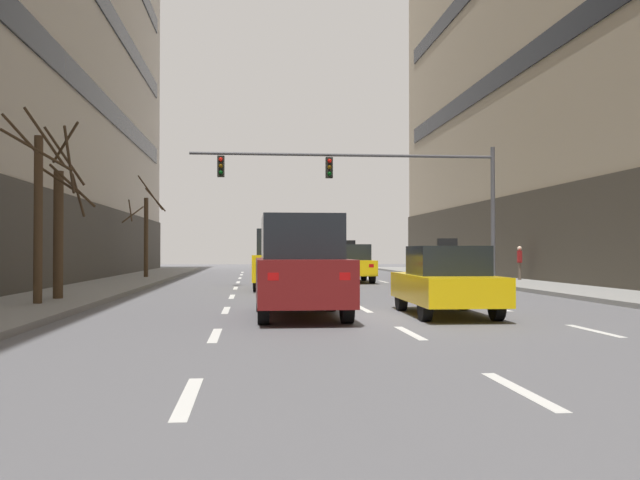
% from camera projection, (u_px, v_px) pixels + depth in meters
% --- Properties ---
extents(ground_plane, '(120.00, 120.00, 0.00)m').
position_uv_depth(ground_plane, '(378.00, 317.00, 15.06)').
color(ground_plane, slate).
extents(lane_stripe_l1_s2, '(0.16, 2.00, 0.01)m').
position_uv_depth(lane_stripe_l1_s2, '(188.00, 397.00, 6.77)').
color(lane_stripe_l1_s2, silver).
rests_on(lane_stripe_l1_s2, ground).
extents(lane_stripe_l1_s3, '(0.16, 2.00, 0.01)m').
position_uv_depth(lane_stripe_l1_s3, '(215.00, 335.00, 11.74)').
color(lane_stripe_l1_s3, silver).
rests_on(lane_stripe_l1_s3, ground).
extents(lane_stripe_l1_s4, '(0.16, 2.00, 0.01)m').
position_uv_depth(lane_stripe_l1_s4, '(226.00, 310.00, 16.71)').
color(lane_stripe_l1_s4, silver).
rests_on(lane_stripe_l1_s4, ground).
extents(lane_stripe_l1_s5, '(0.16, 2.00, 0.01)m').
position_uv_depth(lane_stripe_l1_s5, '(232.00, 297.00, 21.69)').
color(lane_stripe_l1_s5, silver).
rests_on(lane_stripe_l1_s5, ground).
extents(lane_stripe_l1_s6, '(0.16, 2.00, 0.01)m').
position_uv_depth(lane_stripe_l1_s6, '(236.00, 288.00, 26.66)').
color(lane_stripe_l1_s6, silver).
rests_on(lane_stripe_l1_s6, ground).
extents(lane_stripe_l1_s7, '(0.16, 2.00, 0.01)m').
position_uv_depth(lane_stripe_l1_s7, '(238.00, 282.00, 31.64)').
color(lane_stripe_l1_s7, silver).
rests_on(lane_stripe_l1_s7, ground).
extents(lane_stripe_l1_s8, '(0.16, 2.00, 0.01)m').
position_uv_depth(lane_stripe_l1_s8, '(240.00, 278.00, 36.61)').
color(lane_stripe_l1_s8, silver).
rests_on(lane_stripe_l1_s8, ground).
extents(lane_stripe_l1_s9, '(0.16, 2.00, 0.01)m').
position_uv_depth(lane_stripe_l1_s9, '(241.00, 275.00, 41.59)').
color(lane_stripe_l1_s9, silver).
rests_on(lane_stripe_l1_s9, ground).
extents(lane_stripe_l1_s10, '(0.16, 2.00, 0.01)m').
position_uv_depth(lane_stripe_l1_s10, '(242.00, 272.00, 46.56)').
color(lane_stripe_l1_s10, silver).
rests_on(lane_stripe_l1_s10, ground).
extents(lane_stripe_l2_s2, '(0.16, 2.00, 0.01)m').
position_uv_depth(lane_stripe_l2_s2, '(521.00, 390.00, 7.10)').
color(lane_stripe_l2_s2, silver).
rests_on(lane_stripe_l2_s2, ground).
extents(lane_stripe_l2_s3, '(0.16, 2.00, 0.01)m').
position_uv_depth(lane_stripe_l2_s3, '(410.00, 333.00, 12.08)').
color(lane_stripe_l2_s3, silver).
rests_on(lane_stripe_l2_s3, ground).
extents(lane_stripe_l2_s4, '(0.16, 2.00, 0.01)m').
position_uv_depth(lane_stripe_l2_s4, '(364.00, 309.00, 17.05)').
color(lane_stripe_l2_s4, silver).
rests_on(lane_stripe_l2_s4, ground).
extents(lane_stripe_l2_s5, '(0.16, 2.00, 0.01)m').
position_uv_depth(lane_stripe_l2_s5, '(338.00, 296.00, 22.03)').
color(lane_stripe_l2_s5, silver).
rests_on(lane_stripe_l2_s5, ground).
extents(lane_stripe_l2_s6, '(0.16, 2.00, 0.01)m').
position_uv_depth(lane_stripe_l2_s6, '(322.00, 288.00, 27.00)').
color(lane_stripe_l2_s6, silver).
rests_on(lane_stripe_l2_s6, ground).
extents(lane_stripe_l2_s7, '(0.16, 2.00, 0.01)m').
position_uv_depth(lane_stripe_l2_s7, '(311.00, 282.00, 31.98)').
color(lane_stripe_l2_s7, silver).
rests_on(lane_stripe_l2_s7, ground).
extents(lane_stripe_l2_s8, '(0.16, 2.00, 0.01)m').
position_uv_depth(lane_stripe_l2_s8, '(303.00, 278.00, 36.95)').
color(lane_stripe_l2_s8, silver).
rests_on(lane_stripe_l2_s8, ground).
extents(lane_stripe_l2_s9, '(0.16, 2.00, 0.01)m').
position_uv_depth(lane_stripe_l2_s9, '(297.00, 275.00, 41.92)').
color(lane_stripe_l2_s9, silver).
rests_on(lane_stripe_l2_s9, ground).
extents(lane_stripe_l2_s10, '(0.16, 2.00, 0.01)m').
position_uv_depth(lane_stripe_l2_s10, '(292.00, 272.00, 46.90)').
color(lane_stripe_l2_s10, silver).
rests_on(lane_stripe_l2_s10, ground).
extents(lane_stripe_l3_s3, '(0.16, 2.00, 0.01)m').
position_uv_depth(lane_stripe_l3_s3, '(594.00, 331.00, 12.41)').
color(lane_stripe_l3_s3, silver).
rests_on(lane_stripe_l3_s3, ground).
extents(lane_stripe_l3_s4, '(0.16, 2.00, 0.01)m').
position_uv_depth(lane_stripe_l3_s4, '(496.00, 308.00, 17.39)').
color(lane_stripe_l3_s4, silver).
rests_on(lane_stripe_l3_s4, ground).
extents(lane_stripe_l3_s5, '(0.16, 2.00, 0.01)m').
position_uv_depth(lane_stripe_l3_s5, '(442.00, 295.00, 22.36)').
color(lane_stripe_l3_s5, silver).
rests_on(lane_stripe_l3_s5, ground).
extents(lane_stripe_l3_s6, '(0.16, 2.00, 0.01)m').
position_uv_depth(lane_stripe_l3_s6, '(407.00, 287.00, 27.34)').
color(lane_stripe_l3_s6, silver).
rests_on(lane_stripe_l3_s6, ground).
extents(lane_stripe_l3_s7, '(0.16, 2.00, 0.01)m').
position_uv_depth(lane_stripe_l3_s7, '(383.00, 282.00, 32.31)').
color(lane_stripe_l3_s7, silver).
rests_on(lane_stripe_l3_s7, ground).
extents(lane_stripe_l3_s8, '(0.16, 2.00, 0.01)m').
position_uv_depth(lane_stripe_l3_s8, '(366.00, 278.00, 37.29)').
color(lane_stripe_l3_s8, silver).
rests_on(lane_stripe_l3_s8, ground).
extents(lane_stripe_l3_s9, '(0.16, 2.00, 0.01)m').
position_uv_depth(lane_stripe_l3_s9, '(352.00, 274.00, 42.26)').
color(lane_stripe_l3_s9, silver).
rests_on(lane_stripe_l3_s9, ground).
extents(lane_stripe_l3_s10, '(0.16, 2.00, 0.01)m').
position_uv_depth(lane_stripe_l3_s10, '(342.00, 272.00, 47.24)').
color(lane_stripe_l3_s10, silver).
rests_on(lane_stripe_l3_s10, ground).
extents(car_driving_0, '(1.92, 4.57, 2.21)m').
position_uv_depth(car_driving_0, '(300.00, 267.00, 15.00)').
color(car_driving_0, black).
rests_on(car_driving_0, ground).
extents(car_driving_1, '(1.83, 4.35, 1.63)m').
position_uv_depth(car_driving_1, '(324.00, 261.00, 42.34)').
color(car_driving_1, black).
rests_on(car_driving_1, ground).
extents(taxi_driving_2, '(1.84, 4.19, 1.73)m').
position_uv_depth(taxi_driving_2, '(446.00, 281.00, 15.39)').
color(taxi_driving_2, black).
rests_on(taxi_driving_2, ground).
extents(taxi_driving_3, '(2.17, 4.74, 2.44)m').
position_uv_depth(taxi_driving_3, '(281.00, 260.00, 25.89)').
color(taxi_driving_3, black).
rests_on(taxi_driving_3, ground).
extents(taxi_driving_4, '(2.10, 4.72, 1.94)m').
position_uv_depth(taxi_driving_4, '(350.00, 264.00, 31.86)').
color(taxi_driving_4, black).
rests_on(taxi_driving_4, ground).
extents(traffic_signal_0, '(12.52, 0.35, 5.62)m').
position_uv_depth(traffic_signal_0, '(380.00, 180.00, 28.00)').
color(traffic_signal_0, '#4C4C51').
rests_on(traffic_signal_0, sidewalk_right).
extents(street_tree_1, '(1.84, 2.01, 4.78)m').
position_uv_depth(street_tree_1, '(40.00, 206.00, 17.08)').
color(street_tree_1, '#4C3823').
rests_on(street_tree_1, sidewalk_left).
extents(street_tree_2, '(1.40, 1.54, 4.62)m').
position_uv_depth(street_tree_2, '(59.00, 229.00, 18.86)').
color(street_tree_2, '#4C3823').
rests_on(street_tree_2, sidewalk_left).
extents(street_tree_3, '(2.13, 2.13, 5.04)m').
position_uv_depth(street_tree_3, '(145.00, 232.00, 34.56)').
color(street_tree_3, '#4C3823').
rests_on(street_tree_3, sidewalk_left).
extents(pedestrian_1, '(0.29, 0.51, 1.53)m').
position_uv_depth(pedestrian_1, '(520.00, 261.00, 31.17)').
color(pedestrian_1, brown).
rests_on(pedestrian_1, sidewalk_right).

